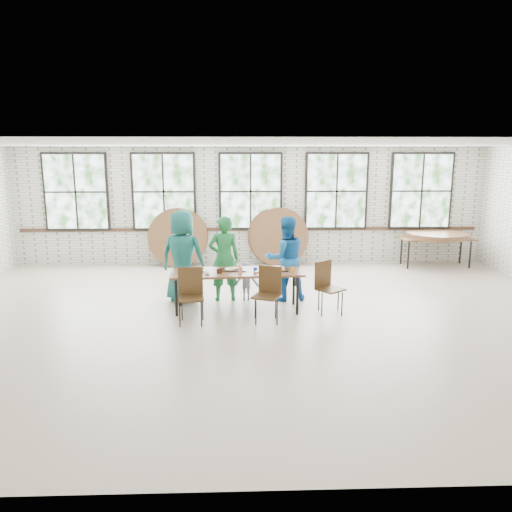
{
  "coord_description": "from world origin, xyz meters",
  "views": [
    {
      "loc": [
        -0.3,
        -8.31,
        2.9
      ],
      "look_at": [
        0.0,
        0.4,
        1.05
      ],
      "focal_mm": 35.0,
      "sensor_mm": 36.0,
      "label": 1
    }
  ],
  "objects_px": {
    "chair_near_right": "(268,289)",
    "dining_table": "(237,274)",
    "storage_table": "(436,240)",
    "chair_near_left": "(191,291)"
  },
  "relations": [
    {
      "from": "chair_near_left",
      "to": "storage_table",
      "type": "relative_size",
      "value": 0.52
    },
    {
      "from": "chair_near_left",
      "to": "chair_near_right",
      "type": "height_order",
      "value": "same"
    },
    {
      "from": "dining_table",
      "to": "chair_near_right",
      "type": "height_order",
      "value": "chair_near_right"
    },
    {
      "from": "chair_near_right",
      "to": "storage_table",
      "type": "bearing_deg",
      "value": 65.72
    },
    {
      "from": "storage_table",
      "to": "chair_near_left",
      "type": "bearing_deg",
      "value": -146.26
    },
    {
      "from": "chair_near_right",
      "to": "dining_table",
      "type": "bearing_deg",
      "value": 157.97
    },
    {
      "from": "dining_table",
      "to": "chair_near_left",
      "type": "bearing_deg",
      "value": -145.36
    },
    {
      "from": "dining_table",
      "to": "storage_table",
      "type": "relative_size",
      "value": 1.35
    },
    {
      "from": "dining_table",
      "to": "chair_near_right",
      "type": "relative_size",
      "value": 2.57
    },
    {
      "from": "chair_near_left",
      "to": "chair_near_right",
      "type": "bearing_deg",
      "value": -3.36
    }
  ]
}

